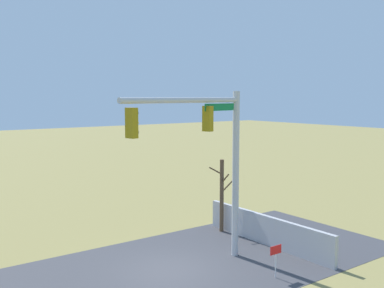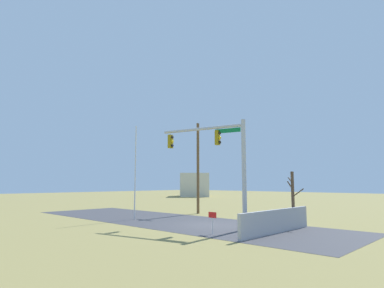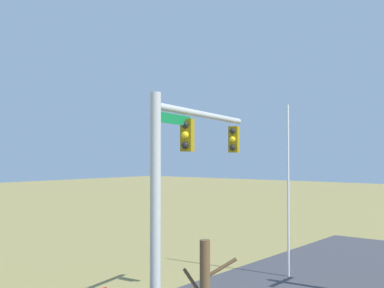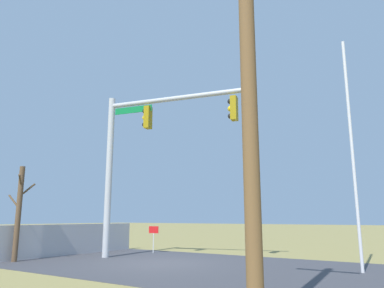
{
  "view_description": "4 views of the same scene",
  "coord_description": "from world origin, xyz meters",
  "px_view_note": "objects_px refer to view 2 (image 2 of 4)",
  "views": [
    {
      "loc": [
        -9.1,
        -13.9,
        6.62
      ],
      "look_at": [
        0.55,
        -0.73,
        4.91
      ],
      "focal_mm": 42.07,
      "sensor_mm": 36.0,
      "label": 1
    },
    {
      "loc": [
        14.79,
        -17.23,
        2.86
      ],
      "look_at": [
        -0.09,
        -1.54,
        5.43
      ],
      "focal_mm": 30.52,
      "sensor_mm": 36.0,
      "label": 2
    },
    {
      "loc": [
        12.04,
        8.17,
        5.18
      ],
      "look_at": [
        0.15,
        -1.43,
        5.59
      ],
      "focal_mm": 43.97,
      "sensor_mm": 36.0,
      "label": 3
    },
    {
      "loc": [
        -8.52,
        10.98,
        1.62
      ],
      "look_at": [
        -0.5,
        -1.21,
        4.55
      ],
      "focal_mm": 34.41,
      "sensor_mm": 36.0,
      "label": 4
    }
  ],
  "objects_px": {
    "open_sign": "(212,218)",
    "distant_building": "(194,185)",
    "signal_mast": "(221,154)",
    "utility_pole": "(198,166)",
    "flagpole": "(135,172)",
    "bare_tree": "(293,198)"
  },
  "relations": [
    {
      "from": "signal_mast",
      "to": "bare_tree",
      "type": "relative_size",
      "value": 1.91
    },
    {
      "from": "signal_mast",
      "to": "open_sign",
      "type": "height_order",
      "value": "signal_mast"
    },
    {
      "from": "signal_mast",
      "to": "distant_building",
      "type": "distance_m",
      "value": 49.08
    },
    {
      "from": "bare_tree",
      "to": "distant_building",
      "type": "distance_m",
      "value": 49.25
    },
    {
      "from": "open_sign",
      "to": "distant_building",
      "type": "distance_m",
      "value": 51.5
    },
    {
      "from": "flagpole",
      "to": "utility_pole",
      "type": "distance_m",
      "value": 7.14
    },
    {
      "from": "utility_pole",
      "to": "open_sign",
      "type": "height_order",
      "value": "utility_pole"
    },
    {
      "from": "flagpole",
      "to": "distant_building",
      "type": "relative_size",
      "value": 0.87
    },
    {
      "from": "signal_mast",
      "to": "open_sign",
      "type": "distance_m",
      "value": 4.62
    },
    {
      "from": "signal_mast",
      "to": "open_sign",
      "type": "xyz_separation_m",
      "value": [
        1.15,
        -2.32,
        -3.83
      ]
    },
    {
      "from": "bare_tree",
      "to": "flagpole",
      "type": "bearing_deg",
      "value": -160.13
    },
    {
      "from": "signal_mast",
      "to": "utility_pole",
      "type": "relative_size",
      "value": 0.8
    },
    {
      "from": "flagpole",
      "to": "bare_tree",
      "type": "distance_m",
      "value": 12.2
    },
    {
      "from": "signal_mast",
      "to": "open_sign",
      "type": "bearing_deg",
      "value": -63.63
    },
    {
      "from": "utility_pole",
      "to": "distant_building",
      "type": "xyz_separation_m",
      "value": [
        -26.97,
        28.31,
        -2.02
      ]
    },
    {
      "from": "signal_mast",
      "to": "distant_building",
      "type": "relative_size",
      "value": 0.8
    },
    {
      "from": "bare_tree",
      "to": "open_sign",
      "type": "xyz_separation_m",
      "value": [
        -2.11,
        -5.58,
        -0.95
      ]
    },
    {
      "from": "utility_pole",
      "to": "bare_tree",
      "type": "relative_size",
      "value": 2.39
    },
    {
      "from": "signal_mast",
      "to": "utility_pole",
      "type": "bearing_deg",
      "value": 141.17
    },
    {
      "from": "signal_mast",
      "to": "bare_tree",
      "type": "bearing_deg",
      "value": 45.1
    },
    {
      "from": "bare_tree",
      "to": "open_sign",
      "type": "bearing_deg",
      "value": -110.67
    },
    {
      "from": "signal_mast",
      "to": "utility_pole",
      "type": "xyz_separation_m",
      "value": [
        -7.78,
        6.27,
        -0.28
      ]
    }
  ]
}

